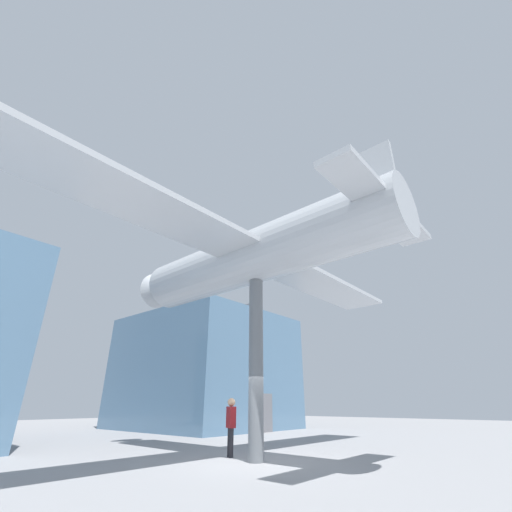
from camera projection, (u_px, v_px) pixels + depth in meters
ground_plane at (256, 462)px, 10.54m from camera, size 80.00×80.00×0.00m
glass_pavilion_right at (205, 371)px, 26.62m from camera, size 10.13×11.62×8.57m
support_pylon_central at (256, 363)px, 11.72m from camera, size 0.50×0.50×5.92m
suspended_airplane at (252, 257)px, 13.43m from camera, size 19.20×12.97×3.41m
visitor_person at (231, 422)px, 11.99m from camera, size 0.36×0.45×1.85m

